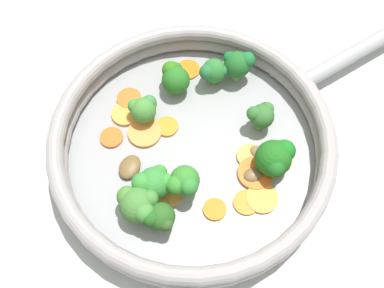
{
  "coord_description": "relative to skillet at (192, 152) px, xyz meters",
  "views": [
    {
      "loc": [
        0.27,
        0.04,
        0.56
      ],
      "look_at": [
        0.0,
        0.0,
        0.03
      ],
      "focal_mm": 42.0,
      "sensor_mm": 36.0,
      "label": 1
    }
  ],
  "objects": [
    {
      "name": "broccoli_floret_0",
      "position": [
        -0.13,
        0.05,
        0.04
      ],
      "size": [
        0.04,
        0.05,
        0.05
      ],
      "color": "#88A35E",
      "rests_on": "skillet"
    },
    {
      "name": "carrot_slice_12",
      "position": [
        -0.0,
        0.08,
        0.01
      ],
      "size": [
        0.04,
        0.04,
        0.0
      ],
      "primitive_type": "cylinder",
      "rotation": [
        0.0,
        0.0,
        1.27
      ],
      "color": "#F49C40",
      "rests_on": "skillet"
    },
    {
      "name": "broccoli_floret_8",
      "position": [
        0.1,
        -0.05,
        0.04
      ],
      "size": [
        0.05,
        0.05,
        0.05
      ],
      "color": "#7E9957",
      "rests_on": "skillet"
    },
    {
      "name": "broccoli_floret_6",
      "position": [
        0.01,
        0.11,
        0.03
      ],
      "size": [
        0.05,
        0.05,
        0.05
      ],
      "color": "#618D46",
      "rests_on": "skillet"
    },
    {
      "name": "broccoli_floret_7",
      "position": [
        0.07,
        -0.04,
        0.04
      ],
      "size": [
        0.04,
        0.05,
        0.05
      ],
      "color": "#7FA463",
      "rests_on": "skillet"
    },
    {
      "name": "carrot_slice_3",
      "position": [
        -0.03,
        -0.04,
        0.01
      ],
      "size": [
        0.03,
        0.03,
        0.0
      ],
      "primitive_type": "cylinder",
      "rotation": [
        0.0,
        0.0,
        6.21
      ],
      "color": "orange",
      "rests_on": "skillet"
    },
    {
      "name": "broccoli_floret_1",
      "position": [
        -0.1,
        -0.04,
        0.03
      ],
      "size": [
        0.04,
        0.04,
        0.04
      ],
      "color": "#84B062",
      "rests_on": "skillet"
    },
    {
      "name": "mushroom_piece_1",
      "position": [
        0.03,
        0.09,
        0.01
      ],
      "size": [
        0.03,
        0.03,
        0.01
      ],
      "primitive_type": "ellipsoid",
      "rotation": [
        0.0,
        0.0,
        5.23
      ],
      "color": "brown",
      "rests_on": "skillet"
    },
    {
      "name": "carrot_slice_6",
      "position": [
        0.02,
        0.09,
        0.01
      ],
      "size": [
        0.07,
        0.07,
        0.01
      ],
      "primitive_type": "cylinder",
      "rotation": [
        0.0,
        0.0,
        3.69
      ],
      "color": "orange",
      "rests_on": "skillet"
    },
    {
      "name": "carrot_slice_4",
      "position": [
        -0.07,
        -0.1,
        0.01
      ],
      "size": [
        0.04,
        0.04,
        0.01
      ],
      "primitive_type": "cylinder",
      "rotation": [
        0.0,
        0.0,
        1.9
      ],
      "color": "orange",
      "rests_on": "skillet"
    },
    {
      "name": "carrot_slice_2",
      "position": [
        -0.13,
        -0.03,
        0.01
      ],
      "size": [
        0.05,
        0.05,
        0.0
      ],
      "primitive_type": "cylinder",
      "rotation": [
        0.0,
        0.0,
        5.57
      ],
      "color": "orange",
      "rests_on": "skillet"
    },
    {
      "name": "broccoli_floret_9",
      "position": [
        -0.05,
        0.09,
        0.03
      ],
      "size": [
        0.04,
        0.04,
        0.04
      ],
      "color": "#6E944C",
      "rests_on": "skillet"
    },
    {
      "name": "ground_plane",
      "position": [
        0.0,
        0.0,
        -0.01
      ],
      "size": [
        4.0,
        4.0,
        0.0
      ],
      "primitive_type": "plane",
      "color": "#B3BAB8"
    },
    {
      "name": "broccoli_floret_2",
      "position": [
        -0.11,
        0.01,
        0.03
      ],
      "size": [
        0.04,
        0.04,
        0.04
      ],
      "color": "#73A058",
      "rests_on": "skillet"
    },
    {
      "name": "carrot_slice_5",
      "position": [
        -0.04,
        -0.08,
        0.01
      ],
      "size": [
        0.04,
        0.04,
        0.0
      ],
      "primitive_type": "cylinder",
      "rotation": [
        0.0,
        0.0,
        3.23
      ],
      "color": "orange",
      "rests_on": "skillet"
    },
    {
      "name": "carrot_slice_9",
      "position": [
        0.07,
        -0.02,
        0.01
      ],
      "size": [
        0.05,
        0.05,
        0.0
      ],
      "primitive_type": "cylinder",
      "rotation": [
        0.0,
        0.0,
        2.98
      ],
      "color": "#EC9540",
      "rests_on": "skillet"
    },
    {
      "name": "mushroom_piece_2",
      "position": [
        0.04,
        -0.08,
        0.01
      ],
      "size": [
        0.04,
        0.03,
        0.01
      ],
      "primitive_type": "ellipsoid",
      "rotation": [
        0.0,
        0.0,
        6.06
      ],
      "color": "brown",
      "rests_on": "skillet"
    },
    {
      "name": "broccoli_floret_3",
      "position": [
        0.11,
        -0.02,
        0.04
      ],
      "size": [
        0.03,
        0.04,
        0.05
      ],
      "color": "#85A76B",
      "rests_on": "skillet"
    },
    {
      "name": "broccoli_floret_4",
      "position": [
        0.06,
        -0.0,
        0.04
      ],
      "size": [
        0.04,
        0.04,
        0.05
      ],
      "color": "#66954C",
      "rests_on": "skillet"
    },
    {
      "name": "broccoli_floret_5",
      "position": [
        -0.04,
        -0.07,
        0.03
      ],
      "size": [
        0.04,
        0.04,
        0.04
      ],
      "color": "#6D9C52",
      "rests_on": "skillet"
    },
    {
      "name": "mushroom_piece_0",
      "position": [
        -0.01,
        0.09,
        0.01
      ],
      "size": [
        0.03,
        0.03,
        0.01
      ],
      "primitive_type": "ellipsoid",
      "rotation": [
        0.0,
        0.0,
        0.97
      ],
      "color": "olive",
      "rests_on": "skillet"
    },
    {
      "name": "carrot_slice_11",
      "position": [
        0.06,
        0.1,
        0.01
      ],
      "size": [
        0.05,
        0.05,
        0.0
      ],
      "primitive_type": "cylinder",
      "rotation": [
        0.0,
        0.0,
        1.31
      ],
      "color": "orange",
      "rests_on": "skillet"
    },
    {
      "name": "carrot_slice_1",
      "position": [
        -0.04,
        -0.1,
        0.01
      ],
      "size": [
        0.05,
        0.05,
        0.01
      ],
      "primitive_type": "cylinder",
      "rotation": [
        0.0,
        0.0,
        2.37
      ],
      "color": "orange",
      "rests_on": "skillet"
    },
    {
      "name": "skillet_rim_wall",
      "position": [
        0.0,
        0.0,
        0.03
      ],
      "size": [
        0.37,
        0.37,
        0.05
      ],
      "color": "#989292",
      "rests_on": "skillet"
    },
    {
      "name": "carrot_slice_8",
      "position": [
        -0.01,
        -0.07,
        0.01
      ],
      "size": [
        0.06,
        0.06,
        0.01
      ],
      "primitive_type": "cylinder",
      "rotation": [
        0.0,
        0.0,
        1.24
      ],
      "color": "#F68A3F",
      "rests_on": "skillet"
    },
    {
      "name": "skillet",
      "position": [
        0.0,
        0.0,
        0.0
      ],
      "size": [
        0.35,
        0.35,
        0.01
      ],
      "primitive_type": "cylinder",
      "color": "#939699",
      "rests_on": "ground_plane"
    },
    {
      "name": "skillet_rivet_right",
      "position": [
        -0.14,
        0.1,
        0.01
      ],
      "size": [
        0.01,
        0.01,
        0.01
      ],
      "primitive_type": "sphere",
      "color": "#8F9999",
      "rests_on": "skillet"
    },
    {
      "name": "carrot_slice_13",
      "position": [
        0.08,
        0.04,
        0.01
      ],
      "size": [
        0.04,
        0.04,
        0.0
      ],
      "primitive_type": "cylinder",
      "rotation": [
        0.0,
        0.0,
        0.71
      ],
      "color": "orange",
      "rests_on": "skillet"
    },
    {
      "name": "carrot_slice_10",
      "position": [
        -0.0,
        0.12,
        0.01
      ],
      "size": [
        0.05,
        0.05,
        0.01
      ],
      "primitive_type": "cylinder",
      "rotation": [
        0.0,
        0.0,
        2.37
      ],
      "color": "orange",
      "rests_on": "skillet"
    },
    {
      "name": "skillet_handle",
      "position": [
        -0.18,
        0.2,
        0.02
      ],
      "size": [
        0.14,
        0.16,
        0.02
      ],
      "primitive_type": "cylinder",
      "rotation": [
        1.57,
        0.0,
        3.86
      ],
      "color": "#999B9E",
      "rests_on": "skillet"
    },
    {
      "name": "skillet_rivet_left",
      "position": [
        -0.08,
        0.15,
        0.01
      ],
      "size": [
        0.01,
        0.01,
        0.01
      ],
      "primitive_type": "sphere",
      "color": "#959297",
      "rests_on": "skillet"
    },
    {
      "name": "carrot_slice_0",
      "position": [
        -0.0,
        -0.11,
        0.01
      ],
      "size": [
        0.04,
        0.04,
        0.0
      ],
      "primitive_type": "cylinder",
      "rotation": [
        0.0,
        0.0,
        4.49
      ],
      "color": "orange",
      "rests_on": "skillet"
    },
    {
      "name": "carrot_slice_7",
      "position": [
        0.07,
        0.08,
        0.01
      ],
      "size": [
        0.04,
        0.04,
        0.0
      ],
      "primitive_type": "cylinder",
      "rotation": [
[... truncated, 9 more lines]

